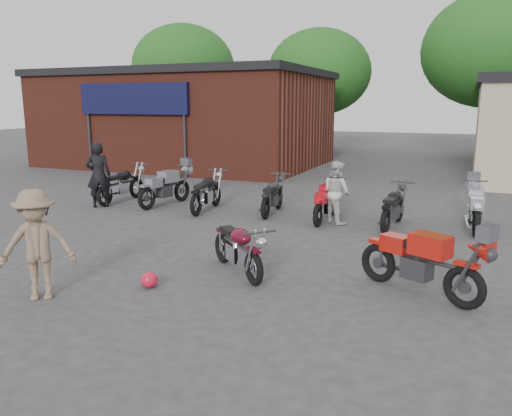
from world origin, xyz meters
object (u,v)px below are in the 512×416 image
at_px(row_bike_4, 326,200).
at_px(row_bike_5, 394,205).
at_px(person_tan, 37,245).
at_px(row_bike_2, 207,190).
at_px(row_bike_0, 122,182).
at_px(row_bike_3, 273,194).
at_px(vintage_motorcycle, 238,245).
at_px(row_bike_6, 475,205).
at_px(helmet, 149,280).
at_px(person_dark, 99,175).
at_px(sportbike, 422,258).
at_px(person_light, 337,192).
at_px(row_bike_1, 166,185).

relative_size(row_bike_4, row_bike_5, 0.99).
relative_size(person_tan, row_bike_2, 0.85).
relative_size(row_bike_0, row_bike_3, 1.08).
height_order(vintage_motorcycle, row_bike_6, row_bike_6).
height_order(row_bike_2, row_bike_4, row_bike_2).
relative_size(helmet, row_bike_3, 0.15).
bearing_deg(row_bike_2, row_bike_4, -94.69).
height_order(person_dark, row_bike_3, person_dark).
relative_size(sportbike, row_bike_0, 1.01).
bearing_deg(row_bike_2, vintage_motorcycle, -152.15).
xyz_separation_m(row_bike_0, row_bike_5, (7.71, -0.02, -0.04)).
bearing_deg(row_bike_3, row_bike_5, -101.34).
distance_m(sportbike, row_bike_2, 7.12).
distance_m(sportbike, person_tan, 5.62).
distance_m(vintage_motorcycle, row_bike_2, 5.19).
bearing_deg(row_bike_3, row_bike_4, -105.55).
distance_m(person_light, row_bike_4, 0.40).
height_order(vintage_motorcycle, person_tan, person_tan).
xyz_separation_m(person_light, row_bike_5, (1.32, 0.12, -0.22)).
bearing_deg(vintage_motorcycle, row_bike_1, 174.86).
distance_m(helmet, row_bike_5, 6.22).
bearing_deg(person_tan, person_light, 29.34).
xyz_separation_m(person_light, row_bike_6, (3.03, 0.60, -0.18)).
xyz_separation_m(sportbike, row_bike_1, (-7.24, 4.25, 0.00)).
bearing_deg(row_bike_3, person_tan, 164.96).
height_order(person_light, row_bike_6, person_light).
xyz_separation_m(person_dark, row_bike_3, (4.70, 1.10, -0.37)).
bearing_deg(row_bike_6, person_dark, 93.76).
relative_size(row_bike_2, row_bike_5, 1.04).
xyz_separation_m(sportbike, person_tan, (-5.11, -2.33, 0.24)).
bearing_deg(row_bike_4, sportbike, -148.27).
xyz_separation_m(vintage_motorcycle, row_bike_4, (0.30, 4.39, 0.01)).
relative_size(helmet, person_tan, 0.17).
bearing_deg(row_bike_6, row_bike_1, 88.66).
bearing_deg(vintage_motorcycle, row_bike_2, 165.09).
relative_size(sportbike, helmet, 7.39).
xyz_separation_m(sportbike, helmet, (-3.90, -1.33, -0.45)).
distance_m(row_bike_4, row_bike_6, 3.36).
bearing_deg(row_bike_4, row_bike_1, 88.96).
bearing_deg(helmet, person_light, 73.46).
relative_size(person_dark, row_bike_0, 0.91).
height_order(person_light, row_bike_1, person_light).
bearing_deg(helmet, row_bike_1, 120.93).
distance_m(person_light, row_bike_5, 1.34).
xyz_separation_m(person_light, row_bike_3, (-1.78, 0.38, -0.22)).
height_order(row_bike_4, row_bike_6, row_bike_6).
distance_m(person_tan, row_bike_5, 7.68).
relative_size(helmet, row_bike_4, 0.15).
bearing_deg(row_bike_5, sportbike, -161.37).
bearing_deg(sportbike, row_bike_4, 148.52).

